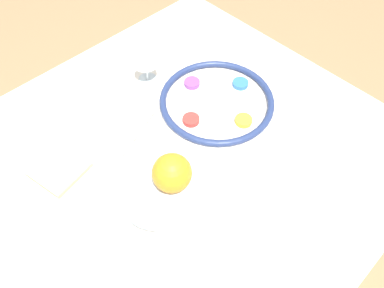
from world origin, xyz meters
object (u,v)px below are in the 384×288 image
at_px(seder_plate, 217,101).
at_px(orange_fruit, 172,173).
at_px(fruit_stand, 159,191).
at_px(napkin_roll, 134,129).
at_px(cup_far, 124,255).
at_px(wine_glass, 145,56).
at_px(bread_plate, 60,171).

xyz_separation_m(seder_plate, orange_fruit, (0.32, 0.17, 0.15)).
distance_m(fruit_stand, napkin_roll, 0.27).
bearing_deg(fruit_stand, cup_far, 15.20).
distance_m(wine_glass, orange_fruit, 0.47).
height_order(fruit_stand, orange_fruit, orange_fruit).
bearing_deg(seder_plate, orange_fruit, 27.91).
xyz_separation_m(fruit_stand, orange_fruit, (-0.03, 0.02, 0.07)).
bearing_deg(wine_glass, bread_plate, 15.98).
bearing_deg(wine_glass, seder_plate, 108.94).
xyz_separation_m(seder_plate, cup_far, (0.48, 0.19, 0.02)).
bearing_deg(fruit_stand, bread_plate, -66.96).
height_order(seder_plate, cup_far, cup_far).
height_order(seder_plate, orange_fruit, orange_fruit).
distance_m(orange_fruit, cup_far, 0.21).
xyz_separation_m(bread_plate, cup_far, (0.02, 0.30, 0.03)).
height_order(seder_plate, napkin_roll, napkin_roll).
bearing_deg(bread_plate, seder_plate, 166.01).
height_order(seder_plate, wine_glass, wine_glass).
height_order(wine_glass, napkin_roll, wine_glass).
bearing_deg(fruit_stand, wine_glass, -125.69).
distance_m(napkin_roll, cup_far, 0.36).
bearing_deg(seder_plate, wine_glass, -71.06).
bearing_deg(wine_glass, fruit_stand, 54.31).
bearing_deg(bread_plate, cup_far, 85.77).
relative_size(wine_glass, orange_fruit, 1.55).
xyz_separation_m(wine_glass, napkin_roll, (0.17, 0.14, -0.07)).
relative_size(wine_glass, napkin_roll, 0.72).
bearing_deg(orange_fruit, wine_glass, -121.80).
xyz_separation_m(bread_plate, napkin_roll, (-0.22, 0.03, 0.01)).
distance_m(seder_plate, wine_glass, 0.25).
distance_m(fruit_stand, bread_plate, 0.30).
bearing_deg(cup_far, napkin_roll, -131.40).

